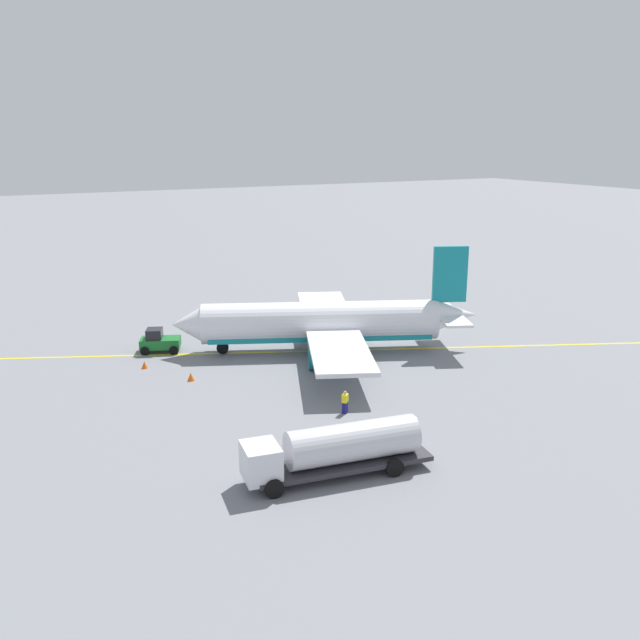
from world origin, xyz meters
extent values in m
plane|color=slate|center=(0.00, 0.00, 0.00)|extent=(400.00, 400.00, 0.00)
cylinder|color=white|center=(0.00, 0.00, 2.85)|extent=(21.34, 11.94, 3.70)
cube|color=teal|center=(0.00, 0.00, 1.83)|extent=(19.97, 10.86, 1.03)
cone|color=white|center=(11.04, -4.75, 2.85)|extent=(4.16, 4.45, 3.55)
cone|color=white|center=(-11.60, 4.99, 3.22)|extent=(5.11, 4.55, 3.14)
cube|color=teal|center=(-11.04, 4.75, 7.10)|extent=(3.08, 1.59, 5.20)
cube|color=white|center=(-11.04, 4.75, 3.25)|extent=(5.52, 8.66, 0.24)
cube|color=white|center=(-0.92, 0.40, 2.39)|extent=(15.12, 26.80, 0.36)
cylinder|color=teal|center=(1.87, 4.86, 1.14)|extent=(3.77, 3.19, 2.10)
cylinder|color=teal|center=(-2.24, -4.70, 1.14)|extent=(3.77, 3.19, 2.10)
cylinder|color=#4C4C51|center=(8.28, -3.56, 1.14)|extent=(0.24, 0.24, 1.19)
cylinder|color=black|center=(8.28, -3.56, 0.55)|extent=(1.17, 0.80, 1.10)
cylinder|color=#4C4C51|center=(-0.81, 3.18, 1.14)|extent=(0.24, 0.24, 1.19)
cylinder|color=black|center=(-0.81, 3.18, 0.55)|extent=(1.17, 0.80, 1.10)
cylinder|color=#4C4C51|center=(-2.86, -1.60, 1.14)|extent=(0.24, 0.24, 1.19)
cylinder|color=black|center=(-2.86, -1.60, 0.55)|extent=(1.17, 0.80, 1.10)
cube|color=#2D2D33|center=(10.00, 21.77, 0.70)|extent=(11.00, 4.04, 0.30)
cube|color=silver|center=(14.92, 21.04, 1.65)|extent=(2.33, 2.67, 2.00)
cube|color=black|center=(15.81, 20.91, 2.05)|extent=(0.45, 2.00, 0.90)
cylinder|color=silver|center=(9.41, 21.86, 2.00)|extent=(8.20, 3.44, 2.30)
cylinder|color=black|center=(14.71, 22.34, 0.55)|extent=(1.14, 0.51, 1.10)
cylinder|color=black|center=(14.34, 19.87, 0.55)|extent=(1.14, 0.51, 1.10)
cylinder|color=black|center=(7.43, 23.41, 0.55)|extent=(1.14, 0.51, 1.10)
cylinder|color=black|center=(7.06, 20.94, 0.55)|extent=(1.14, 0.51, 1.10)
cube|color=#196B28|center=(13.18, -6.81, 0.85)|extent=(4.09, 3.23, 0.90)
cube|color=black|center=(13.64, -7.01, 1.75)|extent=(1.91, 2.02, 0.90)
cylinder|color=black|center=(11.60, -7.23, 0.40)|extent=(0.85, 0.59, 0.80)
cylinder|color=black|center=(12.37, -5.39, 0.40)|extent=(0.85, 0.59, 0.80)
cylinder|color=black|center=(14.00, -8.24, 0.40)|extent=(0.85, 0.59, 0.80)
cylinder|color=black|center=(14.77, -6.39, 0.40)|extent=(0.85, 0.59, 0.80)
cube|color=navy|center=(5.29, 13.84, 0.42)|extent=(0.54, 0.53, 0.85)
cube|color=yellow|center=(5.29, 13.84, 1.15)|extent=(0.63, 0.61, 0.60)
sphere|color=tan|center=(5.29, 13.84, 1.59)|extent=(0.24, 0.24, 0.24)
cone|color=#F2590F|center=(15.70, -2.79, 0.31)|extent=(0.55, 0.55, 0.61)
cone|color=#F2590F|center=(13.09, 2.06, 0.33)|extent=(0.60, 0.60, 0.67)
cube|color=yellow|center=(0.00, 0.00, 0.01)|extent=(66.59, 28.86, 0.01)
camera|label=1|loc=(28.26, 53.37, 19.39)|focal=38.10mm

